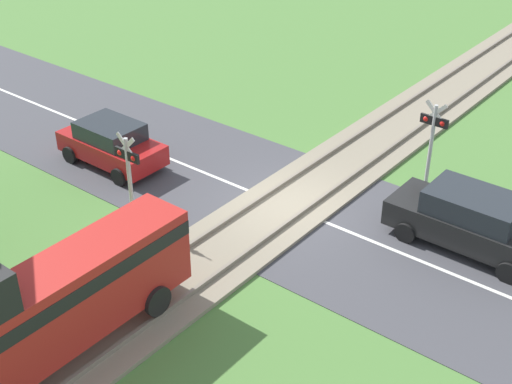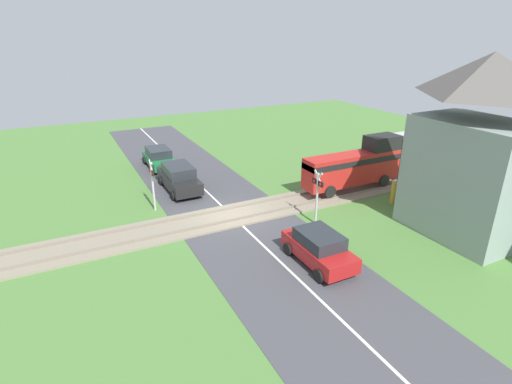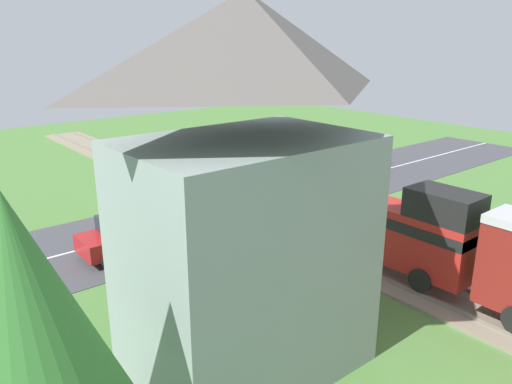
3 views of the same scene
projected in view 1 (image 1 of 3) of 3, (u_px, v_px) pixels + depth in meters
name	position (u px, v px, depth m)	size (l,w,h in m)	color
ground_plane	(286.00, 207.00, 21.57)	(60.00, 60.00, 0.00)	#4C7A38
road_surface	(286.00, 206.00, 21.56)	(48.00, 6.40, 0.02)	#424247
track_bed	(286.00, 205.00, 21.53)	(2.80, 48.00, 0.24)	gray
car_near_crossing	(472.00, 220.00, 19.33)	(4.53, 1.92, 1.69)	black
car_far_side	(111.00, 143.00, 23.46)	(3.71, 1.81, 1.52)	#A81919
crossing_signal_west_approach	(432.00, 134.00, 21.53)	(0.90, 0.18, 2.97)	#B7B7B7
crossing_signal_east_approach	(129.00, 169.00, 19.65)	(0.90, 0.18, 2.97)	#B7B7B7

